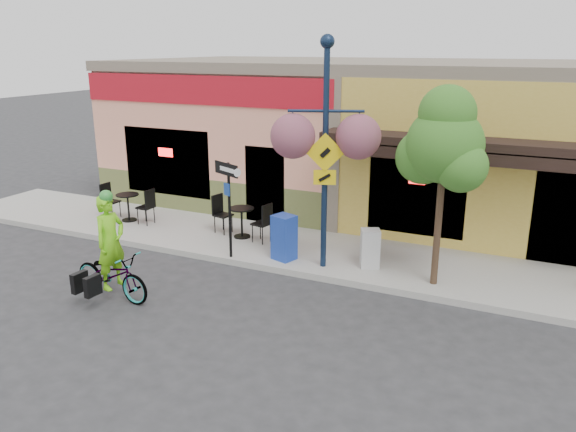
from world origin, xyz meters
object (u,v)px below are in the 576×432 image
(cyclist_rider, at_px, (112,254))
(street_tree, at_px, (441,188))
(lamp_post, at_px, (325,156))
(one_way_sign, at_px, (230,211))
(bicycle, at_px, (112,275))
(newspaper_box_grey, at_px, (370,248))
(building, at_px, (409,135))
(newspaper_box_blue, at_px, (284,237))

(cyclist_rider, relative_size, street_tree, 0.46)
(lamp_post, xyz_separation_m, street_tree, (2.47, 0.07, -0.44))
(cyclist_rider, distance_m, one_way_sign, 2.94)
(bicycle, bearing_deg, newspaper_box_grey, -46.73)
(street_tree, bearing_deg, one_way_sign, -174.41)
(building, relative_size, newspaper_box_grey, 20.71)
(lamp_post, bearing_deg, bicycle, -158.86)
(lamp_post, distance_m, one_way_sign, 2.62)
(building, distance_m, newspaper_box_grey, 6.33)
(cyclist_rider, xyz_separation_m, one_way_sign, (1.15, 2.68, 0.33))
(street_tree, bearing_deg, newspaper_box_blue, -179.05)
(building, bearing_deg, one_way_sign, -110.07)
(building, bearing_deg, newspaper_box_grey, -83.80)
(newspaper_box_blue, height_order, newspaper_box_grey, newspaper_box_blue)
(cyclist_rider, height_order, lamp_post, lamp_post)
(cyclist_rider, relative_size, newspaper_box_blue, 1.80)
(building, distance_m, lamp_post, 6.49)
(one_way_sign, bearing_deg, cyclist_rider, -88.53)
(bicycle, distance_m, newspaper_box_blue, 3.92)
(one_way_sign, relative_size, street_tree, 0.55)
(cyclist_rider, relative_size, one_way_sign, 0.84)
(newspaper_box_blue, xyz_separation_m, street_tree, (3.46, 0.06, 1.54))
(newspaper_box_blue, height_order, street_tree, street_tree)
(newspaper_box_blue, bearing_deg, newspaper_box_grey, 29.17)
(bicycle, distance_m, street_tree, 6.87)
(building, xyz_separation_m, newspaper_box_blue, (-1.30, -6.45, -1.57))
(street_tree, bearing_deg, building, 108.65)
(building, xyz_separation_m, street_tree, (2.16, -6.39, -0.02))
(bicycle, xyz_separation_m, one_way_sign, (1.20, 2.68, 0.78))
(newspaper_box_blue, bearing_deg, cyclist_rider, -109.07)
(building, bearing_deg, bicycle, -111.24)
(one_way_sign, bearing_deg, newspaper_box_grey, 38.46)
(building, relative_size, cyclist_rider, 9.50)
(newspaper_box_grey, bearing_deg, newspaper_box_blue, 166.65)
(street_tree, bearing_deg, bicycle, -151.83)
(newspaper_box_blue, bearing_deg, bicycle, -109.65)
(newspaper_box_grey, bearing_deg, building, 72.02)
(lamp_post, xyz_separation_m, newspaper_box_blue, (-0.99, 0.02, -1.99))
(cyclist_rider, xyz_separation_m, newspaper_box_grey, (4.32, 3.46, -0.37))
(newspaper_box_blue, relative_size, street_tree, 0.26)
(bicycle, height_order, lamp_post, lamp_post)
(bicycle, height_order, newspaper_box_grey, newspaper_box_grey)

